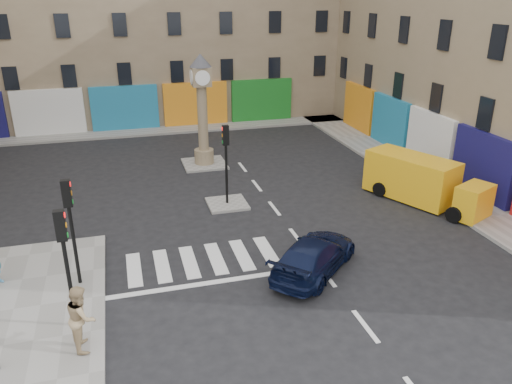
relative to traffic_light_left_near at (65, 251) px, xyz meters
name	(u,v)px	position (x,y,z in m)	size (l,w,h in m)	color
ground	(338,290)	(8.30, -0.20, -2.62)	(120.00, 120.00, 0.00)	black
sidewalk_right	(407,169)	(17.00, 9.80, -2.55)	(2.60, 30.00, 0.15)	gray
sidewalk_far	(156,130)	(4.30, 22.00, -2.55)	(32.00, 2.40, 0.15)	gray
island_near	(227,204)	(6.30, 7.80, -2.56)	(1.80, 1.80, 0.12)	gray
island_far	(204,164)	(6.30, 13.80, -2.56)	(2.40, 2.40, 0.12)	gray
building_far	(141,2)	(4.30, 27.80, 5.88)	(32.00, 10.00, 17.00)	#8C795D
traffic_light_left_near	(65,251)	(0.00, 0.00, 0.00)	(0.28, 0.22, 3.70)	black
traffic_light_left_far	(70,216)	(0.00, 2.40, 0.00)	(0.28, 0.22, 3.70)	black
traffic_light_island	(226,152)	(6.30, 7.80, -0.03)	(0.28, 0.22, 3.70)	black
clock_pillar	(202,104)	(6.30, 13.80, 0.93)	(1.20, 1.20, 6.10)	#877459
navy_sedan	(314,255)	(7.99, 1.19, -1.98)	(1.79, 4.41, 1.28)	black
yellow_van	(422,181)	(15.16, 5.72, -1.57)	(3.98, 6.00, 2.11)	#F0AC14
pedestrian_tan	(81,317)	(0.30, -1.05, -1.52)	(0.93, 0.72, 1.91)	tan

